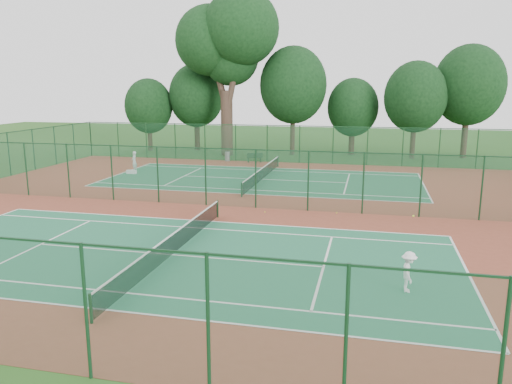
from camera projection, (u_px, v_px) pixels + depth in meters
ground at (231, 206)px, 29.81m from camera, size 120.00×120.00×0.00m
red_pad at (231, 206)px, 29.81m from camera, size 40.00×36.00×0.01m
court_near at (173, 255)px, 21.23m from camera, size 23.77×10.97×0.01m
court_far at (263, 179)px, 38.38m from camera, size 23.77×10.97×0.01m
fence_north at (283, 144)px, 46.59m from camera, size 40.00×0.09×3.50m
fence_south at (30, 306)px, 12.29m from camera, size 40.00×0.09×3.50m
fence_divider at (230, 178)px, 29.44m from camera, size 40.00×0.09×3.50m
tennis_net_near at (172, 243)px, 21.12m from camera, size 0.10×12.90×0.97m
tennis_net_far at (263, 173)px, 38.27m from camera, size 0.10×12.90×0.97m
player_near at (409, 272)px, 17.30m from camera, size 0.57×0.95×1.45m
player_far at (134, 161)px, 41.99m from camera, size 0.43×0.63×1.67m
trash_bin at (227, 156)px, 47.66m from camera, size 0.64×0.64×0.89m
bench at (255, 157)px, 46.84m from camera, size 1.52×0.98×0.91m
kit_bag at (132, 172)px, 40.84m from camera, size 0.81×0.32×0.30m
stray_ball_a at (337, 213)px, 28.14m from camera, size 0.07×0.07×0.07m
stray_ball_b at (265, 212)px, 28.34m from camera, size 0.07×0.07×0.07m
stray_ball_c at (217, 209)px, 29.01m from camera, size 0.07×0.07×0.07m
big_tree at (228, 39)px, 49.73m from camera, size 10.68×7.81×16.40m
evergreen_row at (298, 154)px, 52.80m from camera, size 39.00×5.00×12.00m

